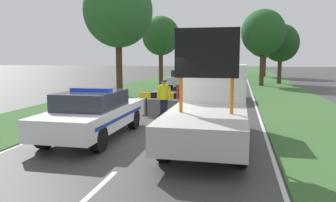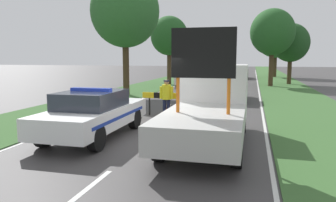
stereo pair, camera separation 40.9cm
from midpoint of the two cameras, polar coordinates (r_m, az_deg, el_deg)
name	(u,v)px [view 2 (the right image)]	position (r m, az deg, el deg)	size (l,w,h in m)	color
ground_plane	(146,142)	(9.82, -2.65, -7.19)	(160.00, 160.00, 0.00)	#3D3A3A
lane_markings	(217,85)	(29.53, 8.99, 2.71)	(7.09, 68.71, 0.01)	silver
grass_verge_left	(156,84)	(30.36, -1.69, 2.96)	(4.06, 120.00, 0.03)	#38602D
grass_verge_right	(284,87)	(29.30, 19.97, 2.33)	(4.06, 120.00, 0.03)	#38602D
police_car	(94,113)	(10.51, -11.73, -2.05)	(1.87, 4.82, 1.57)	white
work_truck	(210,105)	(9.93, 8.50, -0.72)	(2.09, 5.66, 3.24)	white
road_barrier	(177,97)	(13.88, 2.41, 0.66)	(3.05, 0.08, 1.00)	black
police_officer	(166,96)	(13.39, 0.60, 0.96)	(0.57, 0.36, 1.60)	#191E38
pedestrian_civilian	(186,96)	(13.13, 4.02, 0.81)	(0.58, 0.37, 1.62)	#232326
traffic_cone_near_police	(136,112)	(13.45, -4.78, -1.96)	(0.39, 0.39, 0.55)	black
traffic_cone_centre_front	(216,109)	(13.84, 9.25, -1.46)	(0.50, 0.50, 0.69)	black
traffic_cone_near_truck	(235,115)	(12.82, 12.44, -2.35)	(0.47, 0.47, 0.65)	black
traffic_cone_behind_barrier	(168,107)	(14.22, 0.88, -1.06)	(0.53, 0.53, 0.72)	black
traffic_cone_lane_edge	(138,108)	(14.66, -4.43, -1.27)	(0.35, 0.35, 0.49)	black
queued_car_sedan_black	(230,86)	(19.65, 11.26, 2.52)	(1.74, 4.23, 1.55)	black
queued_car_van_white	(191,78)	(26.93, 4.51, 3.98)	(1.84, 4.63, 1.48)	silver
queued_car_sedan_silver	(205,73)	(33.70, 6.72, 4.79)	(1.76, 3.94, 1.67)	#B2B2B7
queued_car_wagon_maroon	(240,72)	(39.55, 12.72, 5.00)	(1.81, 4.54, 1.50)	maroon
roadside_tree_near_left	(291,43)	(32.38, 20.94, 9.43)	(3.33, 3.33, 5.55)	#42301E
roadside_tree_near_right	(273,32)	(29.60, 18.13, 11.30)	(3.72, 3.72, 6.55)	#42301E
roadside_tree_mid_left	(276,37)	(43.29, 18.58, 10.55)	(4.92, 4.92, 7.57)	#42301E
roadside_tree_mid_right	(169,36)	(29.76, 0.60, 11.24)	(3.32, 3.32, 6.13)	#42301E
roadside_tree_far_left	(125,11)	(21.94, -6.95, 15.22)	(4.42, 4.42, 7.76)	#42301E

